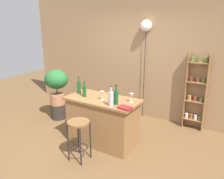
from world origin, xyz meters
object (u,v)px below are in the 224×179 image
at_px(bar_stool, 79,131).
at_px(bottle_vinegar, 85,91).
at_px(plant_stool, 58,111).
at_px(wine_glass_left, 102,94).
at_px(bottle_wine_red, 116,97).
at_px(potted_plant, 56,83).
at_px(bottle_spirits_clear, 111,98).
at_px(spice_shelf, 196,92).
at_px(bottle_soda_blue, 79,87).
at_px(pendant_globe_light, 146,27).
at_px(wine_glass_center, 131,96).
at_px(cookbook, 125,108).

height_order(bar_stool, bottle_vinegar, bottle_vinegar).
relative_size(plant_stool, wine_glass_left, 2.18).
height_order(bottle_wine_red, wine_glass_left, bottle_wine_red).
height_order(plant_stool, bottle_wine_red, bottle_wine_red).
relative_size(bar_stool, potted_plant, 0.85).
bearing_deg(bottle_wine_red, bottle_spirits_clear, -104.89).
bearing_deg(spice_shelf, wine_glass_left, -129.21).
bearing_deg(spice_shelf, bottle_vinegar, -136.30).
distance_m(spice_shelf, bottle_soda_blue, 2.40).
bearing_deg(bottle_spirits_clear, potted_plant, 161.27).
relative_size(spice_shelf, pendant_globe_light, 0.73).
bearing_deg(bottle_soda_blue, spice_shelf, 38.74).
bearing_deg(potted_plant, spice_shelf, 21.46).
xyz_separation_m(bottle_soda_blue, wine_glass_center, (1.08, 0.08, -0.01)).
bearing_deg(wine_glass_left, bottle_spirits_clear, -31.22).
bearing_deg(bottle_vinegar, wine_glass_left, 3.06).
bearing_deg(cookbook, spice_shelf, 75.07).
height_order(bar_stool, plant_stool, bar_stool).
bearing_deg(bar_stool, bottle_soda_blue, 127.47).
distance_m(bottle_spirits_clear, wine_glass_center, 0.39).
bearing_deg(bottle_soda_blue, wine_glass_center, 4.47).
distance_m(potted_plant, bottle_spirits_clear, 1.95).
height_order(plant_stool, wine_glass_left, wine_glass_left).
xyz_separation_m(plant_stool, potted_plant, (0.00, 0.00, 0.69)).
bearing_deg(bar_stool, bottle_wine_red, 55.03).
relative_size(potted_plant, bottle_soda_blue, 2.43).
height_order(bar_stool, wine_glass_left, wine_glass_left).
bearing_deg(bottle_wine_red, bottle_vinegar, 176.46).
distance_m(bottle_soda_blue, pendant_globe_light, 1.99).
xyz_separation_m(bottle_soda_blue, pendant_globe_light, (0.68, 1.53, 1.09)).
relative_size(wine_glass_left, cookbook, 0.78).
bearing_deg(cookbook, wine_glass_center, 106.85).
distance_m(bottle_vinegar, wine_glass_left, 0.38).
bearing_deg(bottle_wine_red, spice_shelf, 59.49).
xyz_separation_m(potted_plant, wine_glass_center, (2.05, -0.29, 0.14)).
bearing_deg(bottle_wine_red, wine_glass_left, 168.64).
bearing_deg(bottle_soda_blue, bar_stool, -52.53).
xyz_separation_m(bar_stool, bottle_soda_blue, (-0.52, 0.68, 0.49)).
bearing_deg(bottle_spirits_clear, bottle_wine_red, 75.11).
relative_size(bar_stool, pendant_globe_light, 0.31).
bearing_deg(bottle_vinegar, pendant_globe_light, 73.66).
relative_size(bottle_soda_blue, bottle_vinegar, 1.15).
height_order(potted_plant, cookbook, potted_plant).
xyz_separation_m(plant_stool, bottle_vinegar, (1.18, -0.47, 0.82)).
relative_size(bottle_vinegar, pendant_globe_light, 0.13).
distance_m(potted_plant, bottle_soda_blue, 1.05).
height_order(potted_plant, bottle_wine_red, bottle_wine_red).
height_order(bottle_spirits_clear, wine_glass_left, bottle_spirits_clear).
bearing_deg(pendant_globe_light, plant_stool, -145.21).
bearing_deg(pendant_globe_light, bottle_wine_red, -82.29).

